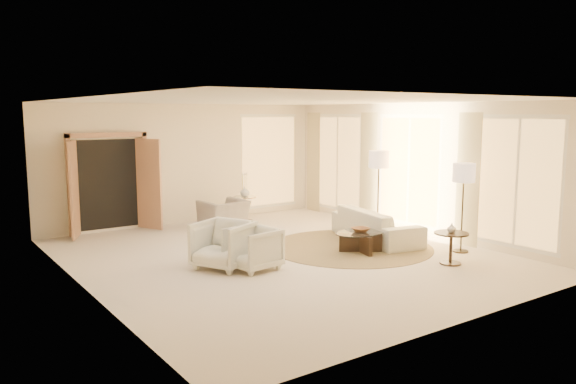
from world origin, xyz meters
TOP-DOWN VIEW (x-y plane):
  - room at (0.00, 0.00)m, footprint 7.04×8.04m
  - windows_right at (3.45, 0.10)m, footprint 0.10×6.40m
  - window_back_corner at (2.30, 3.95)m, footprint 1.70×0.10m
  - curtains_right at (3.40, 1.00)m, footprint 0.06×5.20m
  - french_doors at (-1.90, 3.82)m, footprint 1.95×0.66m
  - area_rug at (1.47, -0.19)m, footprint 4.18×4.18m
  - sofa at (2.28, -0.06)m, footprint 1.30×2.36m
  - armchair_left at (-1.26, -0.08)m, footprint 1.10×1.12m
  - armchair_right at (-0.91, -0.44)m, footprint 0.81×0.85m
  - accent_chair at (0.36, 2.87)m, footprint 1.03×0.73m
  - coffee_table at (1.34, -0.61)m, footprint 1.37×1.37m
  - end_table at (2.06, -2.12)m, footprint 0.58×0.58m
  - side_table at (1.10, 3.19)m, footprint 0.53×0.53m
  - floor_lamp_near at (2.90, 0.54)m, footprint 0.43×0.43m
  - floor_lamp_far at (2.90, -1.68)m, footprint 0.40×0.40m
  - bowl at (1.34, -0.61)m, footprint 0.34×0.34m
  - end_vase at (2.06, -2.12)m, footprint 0.19×0.19m
  - side_vase at (1.10, 3.19)m, footprint 0.25×0.25m

SIDE VIEW (x-z plane):
  - area_rug at x=1.47m, z-range 0.00..0.01m
  - coffee_table at x=1.34m, z-range 0.05..0.44m
  - sofa at x=2.28m, z-range 0.00..0.65m
  - side_table at x=1.10m, z-range 0.06..0.68m
  - end_table at x=2.06m, z-range 0.10..0.65m
  - armchair_right at x=-0.91m, z-range 0.00..0.78m
  - accent_chair at x=0.36m, z-range 0.00..0.84m
  - bowl at x=1.34m, z-range 0.39..0.47m
  - armchair_left at x=-1.26m, z-range 0.00..0.88m
  - end_vase at x=2.06m, z-range 0.55..0.71m
  - side_vase at x=1.10m, z-range 0.61..0.86m
  - french_doors at x=-1.90m, z-range -0.01..2.15m
  - curtains_right at x=3.40m, z-range 0.00..2.60m
  - windows_right at x=3.45m, z-range 0.15..2.55m
  - window_back_corner at x=2.30m, z-range 0.15..2.55m
  - room at x=0.00m, z-range -0.02..2.81m
  - floor_lamp_far at x=2.90m, z-range 0.59..2.25m
  - floor_lamp_near at x=2.90m, z-range 0.62..2.40m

